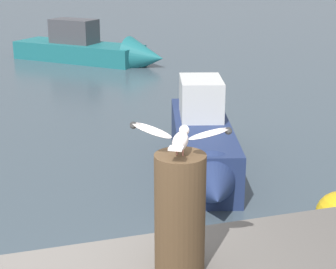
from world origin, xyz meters
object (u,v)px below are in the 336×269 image
(seagull, at_px, (180,137))
(boat_navy, at_px, (204,145))
(mooring_post, at_px, (180,214))
(boat_teal, at_px, (97,50))

(seagull, bearing_deg, boat_navy, 67.72)
(boat_navy, bearing_deg, mooring_post, -112.28)
(mooring_post, height_order, boat_navy, mooring_post)
(seagull, relative_size, boat_teal, 0.12)
(seagull, xyz_separation_m, boat_teal, (2.18, 15.48, -2.02))
(boat_teal, bearing_deg, seagull, -98.01)
(mooring_post, height_order, seagull, seagull)
(boat_navy, xyz_separation_m, boat_teal, (0.09, 10.39, -0.09))
(seagull, bearing_deg, mooring_post, -118.33)
(mooring_post, relative_size, seagull, 1.35)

